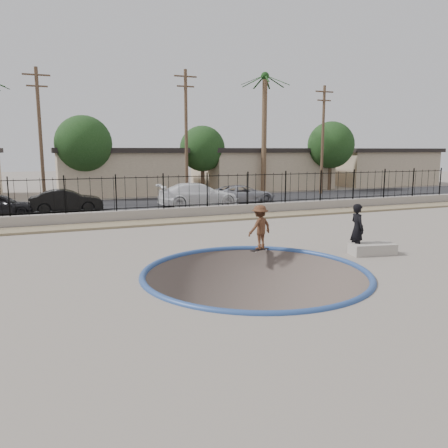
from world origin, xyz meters
TOP-DOWN VIEW (x-y plane):
  - ground at (0.00, 12.00)m, footprint 120.00×120.00m
  - bowl_pit at (0.00, -1.00)m, footprint 6.84×6.84m
  - coping_ring at (0.00, -1.00)m, footprint 7.04×7.04m
  - rock_strip at (0.00, 9.20)m, footprint 42.00×1.60m
  - retaining_wall at (0.00, 10.30)m, footprint 42.00×0.45m
  - fence at (0.00, 10.30)m, footprint 40.00×0.04m
  - street at (0.00, 17.00)m, footprint 90.00×8.00m
  - house_center at (0.00, 26.50)m, footprint 10.60×8.60m
  - house_east at (14.00, 26.50)m, footprint 12.60×8.60m
  - house_east_far at (28.00, 26.50)m, footprint 11.60×8.60m
  - palm_right at (12.00, 22.00)m, footprint 2.30×2.30m
  - utility_pole_left at (-6.00, 19.00)m, footprint 1.70×0.24m
  - utility_pole_mid at (4.00, 19.00)m, footprint 1.70×0.24m
  - utility_pole_right at (16.00, 19.00)m, footprint 1.70×0.24m
  - street_tree_left at (-3.00, 23.00)m, footprint 4.32×4.32m
  - street_tree_mid at (7.00, 24.00)m, footprint 3.96×3.96m
  - street_tree_right at (19.00, 22.00)m, footprint 4.32×4.32m
  - skater at (1.43, 1.60)m, footprint 1.20×0.92m
  - skateboard at (1.43, 1.60)m, footprint 0.84×0.44m
  - videographer at (4.55, -0.02)m, footprint 0.52×0.72m
  - concrete_ledge at (4.98, -0.38)m, footprint 1.70×0.99m
  - car_a at (-8.32, 15.00)m, footprint 3.74×1.76m
  - car_b at (-4.76, 15.00)m, footprint 4.17×1.56m
  - car_c at (3.43, 14.56)m, footprint 5.48×2.49m
  - car_d at (6.77, 15.00)m, footprint 4.79×2.40m

SIDE VIEW (x-z plane):
  - ground at x=0.00m, z-range -2.20..0.00m
  - bowl_pit at x=0.00m, z-range -0.90..0.90m
  - coping_ring at x=0.00m, z-range -0.10..0.10m
  - street at x=0.00m, z-range 0.00..0.04m
  - rock_strip at x=0.00m, z-range 0.00..0.11m
  - skateboard at x=1.43m, z-range 0.02..0.09m
  - concrete_ledge at x=4.98m, z-range 0.00..0.40m
  - retaining_wall at x=0.00m, z-range 0.00..0.60m
  - car_a at x=-8.32m, z-range 0.04..1.27m
  - car_d at x=6.77m, z-range 0.04..1.34m
  - car_b at x=-4.76m, z-range 0.04..1.40m
  - car_c at x=3.43m, z-range 0.04..1.59m
  - skater at x=1.43m, z-range 0.00..1.64m
  - videographer at x=4.55m, z-range 0.00..1.82m
  - fence at x=0.00m, z-range 0.60..2.40m
  - house_east at x=14.00m, z-range 0.02..3.92m
  - house_east_far at x=28.00m, z-range 0.02..3.92m
  - house_center at x=0.00m, z-range 0.02..3.92m
  - street_tree_mid at x=7.00m, z-range 0.92..6.75m
  - street_tree_left at x=-3.00m, z-range 1.01..7.37m
  - street_tree_right at x=19.00m, z-range 1.01..7.37m
  - utility_pole_left at x=-6.00m, z-range 0.20..9.20m
  - utility_pole_right at x=16.00m, z-range 0.20..9.20m
  - utility_pole_mid at x=4.00m, z-range 0.21..9.71m
  - palm_right at x=12.00m, z-range 2.18..12.48m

